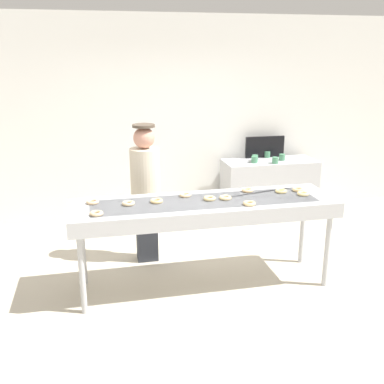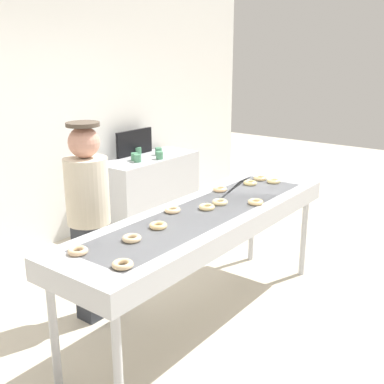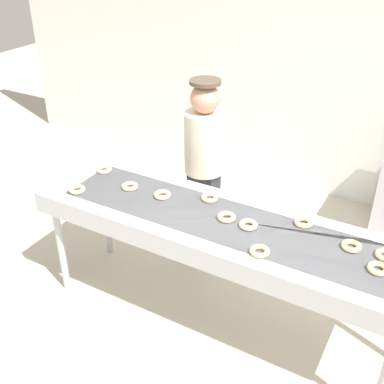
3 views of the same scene
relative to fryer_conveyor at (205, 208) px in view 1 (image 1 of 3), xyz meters
The scene contains 23 objects.
ground_plane 0.86m from the fryer_conveyor, ahead, with size 16.00×16.00×0.00m, color beige.
back_wall 2.46m from the fryer_conveyor, 90.00° to the left, with size 8.00×0.12×2.90m, color white.
fryer_conveyor is the anchor object (origin of this frame).
plain_donut_0 0.77m from the fryer_conveyor, behind, with size 0.12×0.12×0.03m, color beige.
plain_donut_1 1.12m from the fryer_conveyor, behind, with size 0.12×0.12×0.03m, color beige.
plain_donut_2 0.27m from the fryer_conveyor, 130.13° to the left, with size 0.12×0.12×0.03m, color beige.
plain_donut_3 0.46m from the fryer_conveyor, 28.76° to the right, with size 0.12×0.12×0.03m, color #F5CC89.
plain_donut_4 0.11m from the fryer_conveyor, 22.70° to the left, with size 0.12×0.12×0.03m, color #E8CC8B.
plain_donut_5 1.10m from the fryer_conveyor, 169.90° to the right, with size 0.12×0.12×0.03m, color beige.
plain_donut_6 0.58m from the fryer_conveyor, 22.57° to the left, with size 0.12×0.12×0.03m, color #F5C68B.
plain_donut_7 1.06m from the fryer_conveyor, ahead, with size 0.12×0.12×0.03m, color #EFD58D.
plain_donut_8 0.24m from the fryer_conveyor, ahead, with size 0.12×0.12×0.03m, color beige.
plain_donut_9 1.08m from the fryer_conveyor, ahead, with size 0.12×0.12×0.03m, color #E8C587.
plain_donut_10 0.50m from the fryer_conveyor, behind, with size 0.12×0.12×0.03m, color #F6CE86.
plain_donut_11 0.88m from the fryer_conveyor, ahead, with size 0.12×0.12×0.03m, color #EED385.
worker_baker 0.91m from the fryer_conveyor, 124.15° to the left, with size 0.34×0.34×1.62m.
prep_counter 2.47m from the fryer_conveyor, 52.65° to the left, with size 1.37×0.57×0.84m, color #B7BABF.
paper_cup_0 2.53m from the fryer_conveyor, 49.23° to the left, with size 0.09×0.09×0.09m, color #4C8C66.
paper_cup_1 2.31m from the fryer_conveyor, 57.42° to the left, with size 0.09×0.09×0.09m, color #4C8C66.
paper_cup_2 2.21m from the fryer_conveyor, 57.10° to the left, with size 0.09×0.09×0.09m, color #4C8C66.
paper_cup_3 2.29m from the fryer_conveyor, 49.81° to the left, with size 0.09×0.09×0.09m, color #4C8C66.
paper_cup_4 2.62m from the fryer_conveyor, 54.81° to the left, with size 0.09×0.09×0.09m, color #4C8C66.
menu_display 2.62m from the fryer_conveyor, 55.75° to the left, with size 0.61×0.04×0.32m, color black.
Camera 1 is at (-1.06, -4.23, 2.36)m, focal length 42.59 mm.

